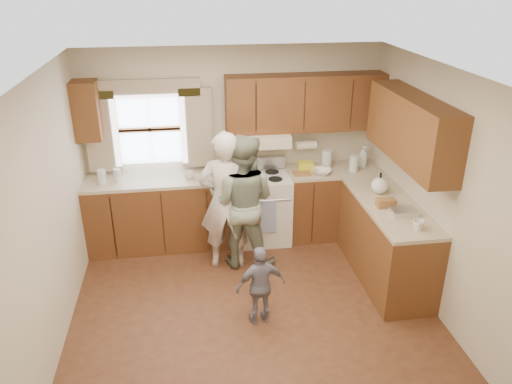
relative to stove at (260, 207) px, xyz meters
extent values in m
plane|color=#4A2617|center=(-0.30, -1.44, -0.47)|extent=(3.80, 3.80, 0.00)
plane|color=white|center=(-0.30, -1.44, 2.03)|extent=(3.80, 3.80, 0.00)
plane|color=beige|center=(-0.30, 0.31, 0.78)|extent=(3.80, 0.00, 3.80)
plane|color=beige|center=(-0.30, -3.19, 0.78)|extent=(3.80, 0.00, 3.80)
plane|color=beige|center=(-2.20, -1.44, 0.78)|extent=(0.00, 3.50, 3.50)
plane|color=beige|center=(1.60, -1.44, 0.78)|extent=(0.00, 3.50, 3.50)
cube|color=#42200E|center=(-1.29, 0.01, -0.02)|extent=(1.82, 0.60, 0.90)
cube|color=#42200E|center=(0.99, 0.01, -0.02)|extent=(1.22, 0.60, 0.90)
cube|color=#44230F|center=(1.30, -1.11, -0.02)|extent=(0.60, 1.65, 0.90)
cube|color=#BBAD8C|center=(-1.29, 0.01, 0.45)|extent=(1.82, 0.60, 0.04)
cube|color=#BBAD8C|center=(0.99, 0.01, 0.45)|extent=(1.22, 0.60, 0.04)
cube|color=#BBAD8C|center=(1.30, -1.11, 0.45)|extent=(0.60, 1.65, 0.04)
cube|color=#42200E|center=(0.60, 0.15, 1.33)|extent=(2.00, 0.33, 0.70)
cube|color=#44230F|center=(-2.05, 0.15, 1.33)|extent=(0.30, 0.33, 0.70)
cube|color=#44230F|center=(1.43, -1.11, 1.33)|extent=(0.33, 1.65, 0.70)
cube|color=beige|center=(0.00, 0.08, 0.91)|extent=(0.76, 0.45, 0.15)
cube|color=silver|center=(-1.35, 0.29, 1.03)|extent=(0.90, 0.03, 0.90)
cube|color=gold|center=(-1.93, 0.24, 1.03)|extent=(0.40, 0.05, 1.02)
cube|color=gold|center=(-0.77, 0.24, 1.03)|extent=(0.40, 0.05, 1.02)
cube|color=gold|center=(-1.35, 0.24, 1.55)|extent=(1.30, 0.05, 0.22)
cylinder|color=white|center=(0.65, 0.21, 0.75)|extent=(0.27, 0.12, 0.12)
imported|color=silver|center=(-0.90, -0.04, 0.52)|extent=(0.14, 0.14, 0.10)
imported|color=silver|center=(1.37, 0.03, 0.62)|extent=(0.16, 0.16, 0.30)
imported|color=silver|center=(0.78, -0.13, 0.50)|extent=(0.31, 0.31, 0.06)
imported|color=silver|center=(1.34, -1.73, 0.53)|extent=(0.15, 0.15, 0.10)
cylinder|color=silver|center=(-1.94, -0.06, 0.56)|extent=(0.11, 0.11, 0.18)
cylinder|color=silver|center=(-1.77, 0.00, 0.55)|extent=(0.09, 0.09, 0.16)
cube|color=olive|center=(0.53, -0.10, 0.48)|extent=(0.22, 0.17, 0.02)
cube|color=yellow|center=(0.61, 0.03, 0.53)|extent=(0.19, 0.14, 0.11)
cylinder|color=silver|center=(0.90, 0.07, 0.60)|extent=(0.13, 0.13, 0.24)
cylinder|color=silver|center=(1.21, -0.10, 0.58)|extent=(0.12, 0.12, 0.21)
sphere|color=silver|center=(1.28, -0.81, 0.57)|extent=(0.19, 0.19, 0.19)
cube|color=olive|center=(1.22, -1.17, 0.52)|extent=(0.21, 0.11, 0.09)
cube|color=silver|center=(1.34, -1.38, 0.51)|extent=(0.27, 0.19, 0.06)
cube|color=silver|center=(0.00, -0.01, -0.02)|extent=(0.76, 0.64, 0.90)
cube|color=#B7B7BC|center=(0.00, 0.25, 0.52)|extent=(0.76, 0.10, 0.16)
cylinder|color=#B7B7BC|center=(0.00, -0.33, 0.23)|extent=(0.68, 0.03, 0.03)
cube|color=#4855A9|center=(0.05, -0.35, 0.01)|extent=(0.22, 0.02, 0.42)
cylinder|color=black|center=(-0.18, 0.11, 0.44)|extent=(0.18, 0.18, 0.01)
cylinder|color=black|center=(0.18, 0.11, 0.44)|extent=(0.18, 0.18, 0.01)
cylinder|color=black|center=(-0.18, -0.14, 0.44)|extent=(0.18, 0.18, 0.01)
cylinder|color=black|center=(0.18, -0.14, 0.44)|extent=(0.18, 0.18, 0.01)
imported|color=beige|center=(-0.49, -0.59, 0.39)|extent=(0.65, 0.46, 1.70)
imported|color=#27402D|center=(-0.29, -0.59, 0.36)|extent=(0.97, 0.87, 1.66)
imported|color=gray|center=(-0.25, -1.73, -0.03)|extent=(0.54, 0.29, 0.87)
camera|label=1|loc=(-0.91, -5.85, 2.87)|focal=35.00mm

